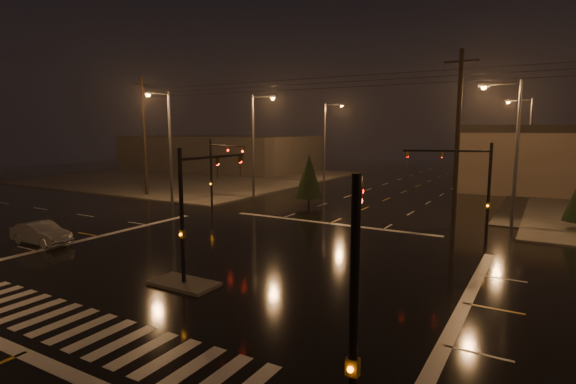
# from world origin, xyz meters

# --- Properties ---
(ground) EXTENTS (140.00, 140.00, 0.00)m
(ground) POSITION_xyz_m (0.00, 0.00, 0.00)
(ground) COLOR black
(ground) RESTS_ON ground
(sidewalk_nw) EXTENTS (36.00, 36.00, 0.12)m
(sidewalk_nw) POSITION_xyz_m (-30.00, 30.00, 0.06)
(sidewalk_nw) COLOR #413E3A
(sidewalk_nw) RESTS_ON ground
(median_island) EXTENTS (3.00, 1.60, 0.15)m
(median_island) POSITION_xyz_m (0.00, -4.00, 0.07)
(median_island) COLOR #413E3A
(median_island) RESTS_ON ground
(crosswalk) EXTENTS (15.00, 2.60, 0.01)m
(crosswalk) POSITION_xyz_m (0.00, -9.00, 0.01)
(crosswalk) COLOR beige
(crosswalk) RESTS_ON ground
(stop_bar_near) EXTENTS (16.00, 0.50, 0.01)m
(stop_bar_near) POSITION_xyz_m (0.00, -11.00, 0.01)
(stop_bar_near) COLOR beige
(stop_bar_near) RESTS_ON ground
(stop_bar_far) EXTENTS (16.00, 0.50, 0.01)m
(stop_bar_far) POSITION_xyz_m (0.00, 11.00, 0.01)
(stop_bar_far) COLOR beige
(stop_bar_far) RESTS_ON ground
(commercial_block) EXTENTS (30.00, 18.00, 5.60)m
(commercial_block) POSITION_xyz_m (-35.00, 42.00, 2.80)
(commercial_block) COLOR #443F3C
(commercial_block) RESTS_ON ground
(signal_mast_median) EXTENTS (0.25, 4.59, 6.00)m
(signal_mast_median) POSITION_xyz_m (0.00, -3.07, 3.75)
(signal_mast_median) COLOR black
(signal_mast_median) RESTS_ON ground
(signal_mast_ne) EXTENTS (4.84, 1.86, 6.00)m
(signal_mast_ne) POSITION_xyz_m (9.50, 10.14, 3.79)
(signal_mast_ne) COLOR black
(signal_mast_ne) RESTS_ON ground
(signal_mast_nw) EXTENTS (4.84, 1.86, 6.00)m
(signal_mast_nw) POSITION_xyz_m (-9.50, 10.14, 3.79)
(signal_mast_nw) COLOR black
(signal_mast_nw) RESTS_ON ground
(signal_mast_se) EXTENTS (1.55, 3.87, 6.00)m
(signal_mast_se) POSITION_xyz_m (10.23, -9.75, 3.71)
(signal_mast_se) COLOR black
(signal_mast_se) RESTS_ON ground
(streetlight_1) EXTENTS (2.77, 0.32, 10.00)m
(streetlight_1) POSITION_xyz_m (-11.18, 18.00, 5.80)
(streetlight_1) COLOR #38383A
(streetlight_1) RESTS_ON ground
(streetlight_2) EXTENTS (2.77, 0.32, 10.00)m
(streetlight_2) POSITION_xyz_m (-11.18, 34.00, 5.80)
(streetlight_2) COLOR #38383A
(streetlight_2) RESTS_ON ground
(streetlight_3) EXTENTS (2.77, 0.32, 10.00)m
(streetlight_3) POSITION_xyz_m (11.18, 16.00, 5.80)
(streetlight_3) COLOR #38383A
(streetlight_3) RESTS_ON ground
(streetlight_4) EXTENTS (2.77, 0.32, 10.00)m
(streetlight_4) POSITION_xyz_m (11.18, 36.00, 5.80)
(streetlight_4) COLOR #38383A
(streetlight_4) RESTS_ON ground
(streetlight_5) EXTENTS (0.32, 2.77, 10.00)m
(streetlight_5) POSITION_xyz_m (-16.00, 11.18, 5.80)
(streetlight_5) COLOR #38383A
(streetlight_5) RESTS_ON ground
(utility_pole_0) EXTENTS (2.20, 0.32, 12.00)m
(utility_pole_0) POSITION_xyz_m (-22.00, 14.00, 6.13)
(utility_pole_0) COLOR black
(utility_pole_0) RESTS_ON ground
(utility_pole_1) EXTENTS (2.20, 0.32, 12.00)m
(utility_pole_1) POSITION_xyz_m (8.00, 14.00, 6.13)
(utility_pole_1) COLOR black
(utility_pole_1) RESTS_ON ground
(conifer_3) EXTENTS (2.50, 2.50, 4.61)m
(conifer_3) POSITION_xyz_m (-4.94, 17.19, 2.65)
(conifer_3) COLOR black
(conifer_3) RESTS_ON ground
(car_crossing) EXTENTS (4.12, 1.58, 1.34)m
(car_crossing) POSITION_xyz_m (-12.23, -3.00, 0.67)
(car_crossing) COLOR slate
(car_crossing) RESTS_ON ground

